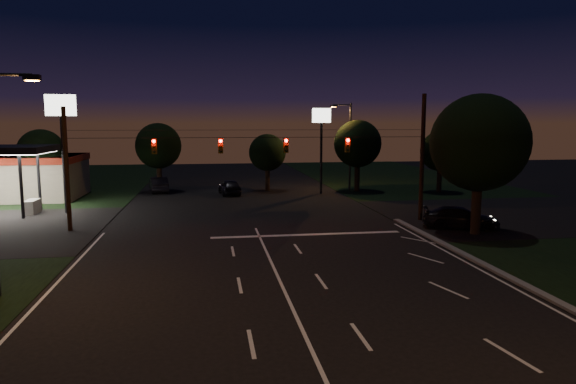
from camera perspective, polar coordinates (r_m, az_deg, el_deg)
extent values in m
plane|color=black|center=(20.91, -0.01, -11.75)|extent=(140.00, 140.00, 0.00)
cube|color=black|center=(42.87, 23.80, -2.33)|extent=(20.00, 16.00, 0.02)
cube|color=silver|center=(15.47, 3.61, -19.02)|extent=(0.14, 40.00, 0.01)
cube|color=silver|center=(32.32, 2.11, -4.75)|extent=(12.00, 0.50, 0.01)
cylinder|color=black|center=(38.26, 14.46, -3.06)|extent=(0.30, 0.30, 9.00)
cylinder|color=black|center=(36.31, -23.04, -4.00)|extent=(0.28, 0.28, 8.00)
cylinder|color=black|center=(34.63, -3.86, 6.07)|extent=(24.00, 0.03, 0.03)
cylinder|color=black|center=(34.62, -3.86, 6.89)|extent=(24.00, 0.02, 0.02)
cube|color=#3F3307|center=(34.69, -14.64, 4.93)|extent=(0.32, 0.26, 1.00)
sphere|color=#FF0705|center=(34.52, -14.69, 5.47)|extent=(0.22, 0.22, 0.22)
sphere|color=black|center=(34.54, -14.67, 4.92)|extent=(0.20, 0.20, 0.20)
sphere|color=black|center=(34.55, -14.65, 4.37)|extent=(0.20, 0.20, 0.20)
cube|color=#3F3307|center=(34.53, -7.50, 5.10)|extent=(0.32, 0.26, 1.00)
sphere|color=#FF0705|center=(34.36, -7.50, 5.64)|extent=(0.22, 0.22, 0.22)
sphere|color=black|center=(34.37, -7.50, 5.09)|extent=(0.20, 0.20, 0.20)
sphere|color=black|center=(34.39, -7.49, 4.54)|extent=(0.20, 0.20, 0.20)
cube|color=#3F3307|center=(34.92, -0.24, 5.19)|extent=(0.32, 0.26, 1.00)
sphere|color=#FF0705|center=(34.75, -0.20, 5.73)|extent=(0.22, 0.22, 0.22)
sphere|color=black|center=(34.76, -0.20, 5.18)|extent=(0.20, 0.20, 0.20)
sphere|color=black|center=(34.77, -0.20, 4.64)|extent=(0.20, 0.20, 0.20)
cube|color=#3F3307|center=(35.81, 6.61, 5.21)|extent=(0.32, 0.26, 1.00)
sphere|color=#FF0705|center=(35.65, 6.69, 5.72)|extent=(0.22, 0.22, 0.22)
sphere|color=black|center=(35.66, 6.68, 5.19)|extent=(0.20, 0.20, 0.20)
sphere|color=black|center=(35.67, 6.67, 4.66)|extent=(0.20, 0.20, 0.20)
cube|color=gray|center=(54.16, -29.33, 1.43)|extent=(14.00, 8.00, 4.00)
cube|color=gray|center=(44.09, -26.55, -1.51)|extent=(0.80, 2.00, 1.10)
cylinder|color=black|center=(41.97, -27.52, 0.56)|extent=(0.24, 0.24, 4.80)
cylinder|color=black|center=(45.75, -25.94, 1.17)|extent=(0.24, 0.24, 4.80)
cylinder|color=black|center=(43.03, -23.63, 2.75)|extent=(0.24, 0.24, 7.50)
cube|color=white|center=(42.93, -23.96, 8.81)|extent=(2.20, 0.30, 1.60)
cylinder|color=black|center=(50.82, 3.70, 3.74)|extent=(0.24, 0.24, 7.00)
cube|color=white|center=(50.71, 3.75, 8.48)|extent=(1.80, 0.30, 1.40)
cylinder|color=black|center=(22.86, -28.78, 11.38)|extent=(1.80, 0.12, 0.12)
cube|color=black|center=(22.57, -26.57, 11.32)|extent=(0.60, 0.35, 0.22)
cube|color=orange|center=(22.56, -26.55, 11.02)|extent=(0.45, 0.25, 0.04)
cylinder|color=black|center=(53.56, 6.92, 4.98)|extent=(0.20, 0.20, 9.00)
cylinder|color=black|center=(53.30, 6.05, 9.60)|extent=(1.80, 0.12, 0.12)
cube|color=black|center=(53.07, 5.09, 9.51)|extent=(0.60, 0.35, 0.22)
cube|color=orange|center=(53.07, 5.09, 9.38)|extent=(0.45, 0.25, 0.04)
cylinder|color=black|center=(34.17, 20.19, -1.15)|extent=(0.60, 0.60, 4.00)
sphere|color=black|center=(33.83, 20.49, 5.16)|extent=(6.00, 6.00, 6.00)
sphere|color=black|center=(34.52, 20.98, 4.88)|extent=(4.50, 4.50, 4.50)
sphere|color=black|center=(33.81, 19.34, 4.98)|extent=(4.20, 4.20, 4.20)
cylinder|color=black|center=(51.99, -25.54, 0.89)|extent=(0.49, 0.49, 3.00)
sphere|color=black|center=(51.77, -25.72, 3.99)|extent=(4.20, 4.20, 4.20)
sphere|color=black|center=(51.96, -25.17, 3.89)|extent=(3.15, 3.15, 3.15)
sphere|color=black|center=(52.10, -26.09, 3.88)|extent=(2.94, 2.94, 2.94)
cylinder|color=black|center=(53.98, -14.11, 1.76)|extent=(0.52, 0.52, 3.25)
sphere|color=black|center=(53.77, -14.21, 5.00)|extent=(4.60, 4.60, 4.60)
sphere|color=black|center=(54.08, -13.69, 4.88)|extent=(3.45, 3.45, 3.45)
sphere|color=black|center=(54.04, -14.67, 4.89)|extent=(3.22, 3.22, 3.22)
cylinder|color=black|center=(53.13, -2.29, 1.62)|extent=(0.47, 0.47, 2.75)
sphere|color=black|center=(52.92, -2.31, 4.41)|extent=(3.80, 3.80, 3.80)
sphere|color=black|center=(53.25, -1.94, 4.31)|extent=(2.85, 2.85, 2.85)
sphere|color=black|center=(53.07, -2.74, 4.32)|extent=(2.66, 2.66, 2.66)
cylinder|color=black|center=(52.94, 7.68, 1.89)|extent=(0.53, 0.53, 3.40)
sphere|color=black|center=(52.72, 7.75, 5.35)|extent=(4.80, 4.80, 4.80)
sphere|color=black|center=(53.21, 8.13, 5.21)|extent=(3.60, 3.60, 3.60)
sphere|color=black|center=(52.82, 7.17, 5.25)|extent=(3.36, 3.36, 3.36)
cylinder|color=black|center=(53.96, 16.46, 1.49)|extent=(0.48, 0.48, 2.90)
sphere|color=black|center=(53.75, 16.57, 4.38)|extent=(4.00, 4.00, 4.00)
sphere|color=black|center=(54.20, 16.81, 4.27)|extent=(3.00, 3.00, 3.00)
sphere|color=black|center=(53.77, 16.09, 4.30)|extent=(2.80, 2.80, 2.80)
imported|color=black|center=(50.60, -6.49, 0.57)|extent=(2.30, 4.60, 1.50)
imported|color=black|center=(53.84, -14.19, 0.82)|extent=(2.43, 4.87, 1.53)
imported|color=black|center=(35.93, 18.64, -2.74)|extent=(5.31, 3.49, 1.43)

